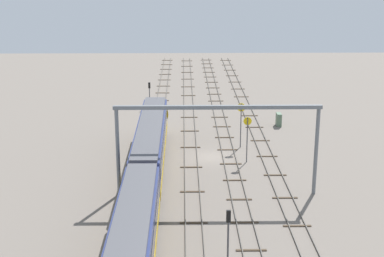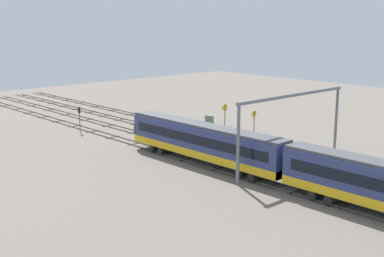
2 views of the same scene
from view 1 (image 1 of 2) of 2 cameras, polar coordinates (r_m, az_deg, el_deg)
ground_plane at (r=65.85m, az=1.80°, el=-2.85°), size 153.99×153.99×0.00m
track_near_foreground at (r=66.46m, az=7.49°, el=-2.74°), size 137.99×2.40×0.16m
track_second_near at (r=65.97m, az=3.71°, el=-2.78°), size 137.99×2.40×0.16m
track_middle at (r=65.76m, az=-0.11°, el=-2.80°), size 137.99×2.40×0.16m
track_with_train at (r=65.85m, az=-3.94°, el=-2.82°), size 137.99×2.40×0.16m
train at (r=39.91m, az=-6.00°, el=-12.18°), size 75.20×3.24×4.80m
overhead_gantry at (r=53.45m, az=2.56°, el=0.07°), size 0.40×19.38×8.84m
speed_sign_near_foreground at (r=63.44m, az=5.53°, el=-0.48°), size 0.14×0.91×5.20m
speed_sign_mid_trackside at (r=68.39m, az=4.90°, el=1.00°), size 0.14×1.00×5.47m
signal_light_trackside_approach at (r=41.48m, az=3.62°, el=-10.23°), size 0.31×0.32×4.79m
signal_light_trackside_departure at (r=87.55m, az=-4.26°, el=3.75°), size 0.31×0.32×3.92m
relay_cabinet at (r=78.88m, az=8.63°, el=0.90°), size 1.46×0.63×1.73m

